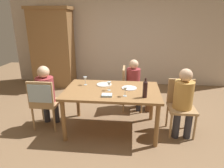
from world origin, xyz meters
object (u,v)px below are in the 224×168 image
object	(u,v)px
handbag	(148,105)
dinner_plate_guest_left	(104,84)
dining_table	(112,94)
wine_glass_near_left	(109,84)
person_man_bearded	(183,98)
person_woman_host	(46,92)
dinner_plate_host	(129,88)
wine_glass_near_right	(85,79)
chair_right_end	(181,103)
armoire_cabinet	(53,48)
wine_bottle_tall_green	(145,89)
person_man_guest	(134,81)
wine_glass_centre	(125,90)
chair_left_end	(43,98)
chair_far_right	(129,85)

from	to	relation	value
handbag	dinner_plate_guest_left	bearing A→B (deg)	-143.37
dining_table	wine_glass_near_left	world-z (taller)	wine_glass_near_left
person_man_bearded	person_woman_host	bearing A→B (deg)	-1.26
dinner_plate_host	handbag	size ratio (longest dim) A/B	0.91
person_woman_host	wine_glass_near_right	xyz separation A→B (m)	(0.67, 0.18, 0.21)
dining_table	chair_right_end	distance (m)	1.19
handbag	chair_right_end	bearing A→B (deg)	-59.46
wine_glass_near_left	armoire_cabinet	bearing A→B (deg)	129.01
armoire_cabinet	wine_bottle_tall_green	world-z (taller)	armoire_cabinet
chair_right_end	handbag	xyz separation A→B (m)	(-0.47, 0.79, -0.42)
person_man_guest	wine_glass_centre	size ratio (longest dim) A/B	7.35
chair_left_end	handbag	distance (m)	2.19
chair_far_right	dinner_plate_guest_left	size ratio (longest dim) A/B	3.41
chair_right_end	handbag	world-z (taller)	chair_right_end
person_man_guest	dinner_plate_guest_left	world-z (taller)	person_man_guest
wine_glass_centre	dinner_plate_host	size ratio (longest dim) A/B	0.58
dinner_plate_guest_left	wine_glass_centre	bearing A→B (deg)	-51.39
person_woman_host	wine_bottle_tall_green	distance (m)	1.75
chair_far_right	wine_glass_near_left	bearing A→B (deg)	-19.14
armoire_cabinet	wine_bottle_tall_green	distance (m)	3.51
chair_far_right	wine_bottle_tall_green	xyz separation A→B (m)	(0.26, -1.16, 0.36)
wine_glass_centre	dinner_plate_guest_left	world-z (taller)	wine_glass_centre
chair_far_right	handbag	xyz separation A→B (m)	(0.44, 0.00, -0.42)
dinner_plate_host	dining_table	bearing A→B (deg)	-162.72
chair_left_end	person_man_guest	distance (m)	1.86
chair_right_end	dinner_plate_guest_left	bearing A→B (deg)	-6.08
wine_glass_near_left	dinner_plate_host	xyz separation A→B (m)	(0.33, 0.12, -0.10)
wine_bottle_tall_green	wine_glass_near_right	bearing A→B (deg)	155.01
wine_glass_near_left	wine_bottle_tall_green	bearing A→B (deg)	-23.12
dinner_plate_guest_left	handbag	world-z (taller)	dinner_plate_guest_left
wine_glass_near_right	handbag	distance (m)	1.58
chair_left_end	wine_glass_near_right	bearing A→B (deg)	25.80
chair_left_end	handbag	world-z (taller)	chair_left_end
person_man_guest	wine_glass_near_right	world-z (taller)	person_man_guest
wine_glass_centre	handbag	distance (m)	1.45
person_woman_host	wine_glass_near_left	size ratio (longest dim) A/B	7.62
wine_glass_near_right	handbag	world-z (taller)	wine_glass_near_right
person_man_bearded	person_man_guest	bearing A→B (deg)	-48.83
chair_right_end	dinner_plate_guest_left	distance (m)	1.37
dining_table	wine_glass_near_left	xyz separation A→B (m)	(-0.05, -0.03, 0.19)
chair_right_end	wine_glass_near_right	distance (m)	1.72
armoire_cabinet	dinner_plate_host	distance (m)	3.09
person_man_guest	handbag	world-z (taller)	person_man_guest
dinner_plate_host	person_woman_host	bearing A→B (deg)	-177.50
person_man_guest	wine_glass_near_right	bearing A→B (deg)	-52.58
wine_glass_centre	dinner_plate_guest_left	distance (m)	0.64
dinner_plate_guest_left	handbag	xyz separation A→B (m)	(0.87, 0.65, -0.65)
chair_far_right	person_woman_host	size ratio (longest dim) A/B	0.81
wine_glass_centre	armoire_cabinet	bearing A→B (deg)	130.20
chair_right_end	wine_glass_centre	world-z (taller)	chair_right_end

